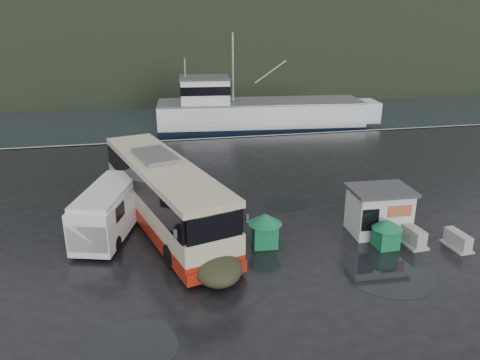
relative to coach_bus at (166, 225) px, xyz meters
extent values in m
plane|color=black|center=(3.84, -3.25, 0.00)|extent=(160.00, 160.00, 0.00)
cube|color=black|center=(3.84, 106.75, 0.00)|extent=(300.00, 180.00, 0.02)
cube|color=#999993|center=(3.84, 16.75, 0.00)|extent=(160.00, 0.60, 1.50)
ellipsoid|color=black|center=(13.84, 246.75, 0.00)|extent=(780.00, 540.00, 570.00)
cylinder|color=black|center=(8.78, -6.75, 0.01)|extent=(3.71, 3.71, 0.01)
cylinder|color=black|center=(-1.45, -9.12, 0.01)|extent=(2.84, 2.84, 0.01)
cylinder|color=black|center=(6.80, 1.41, 0.01)|extent=(2.39, 2.39, 0.01)
camera|label=1|loc=(-0.64, -21.98, 10.13)|focal=35.00mm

